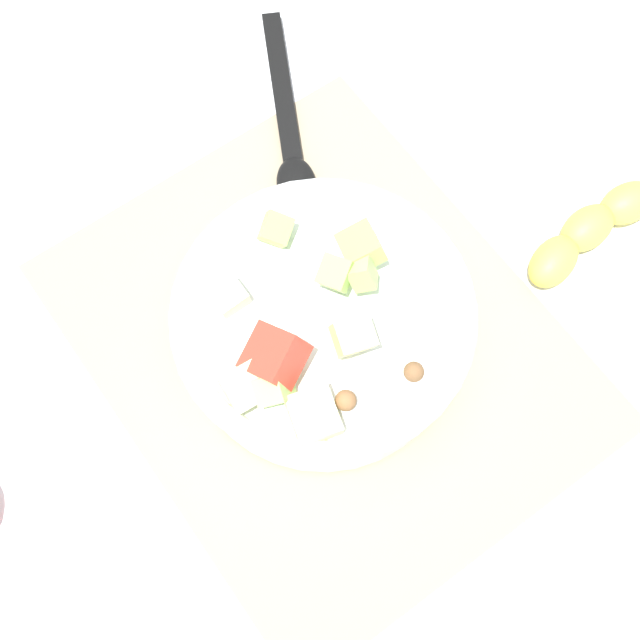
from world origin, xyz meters
name	(u,v)px	position (x,y,z in m)	size (l,w,h in m)	color
ground_plane	(323,344)	(0.00, 0.00, 0.00)	(2.40, 2.40, 0.00)	silver
placemat	(323,343)	(0.00, 0.00, 0.00)	(0.43, 0.35, 0.01)	gray
salad_bowl	(319,326)	(0.00, 0.00, 0.05)	(0.24, 0.24, 0.11)	white
serving_spoon	(290,141)	(0.18, -0.09, 0.01)	(0.21, 0.13, 0.01)	black
banana_whole	(590,230)	(-0.06, -0.25, 0.02)	(0.05, 0.15, 0.04)	yellow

